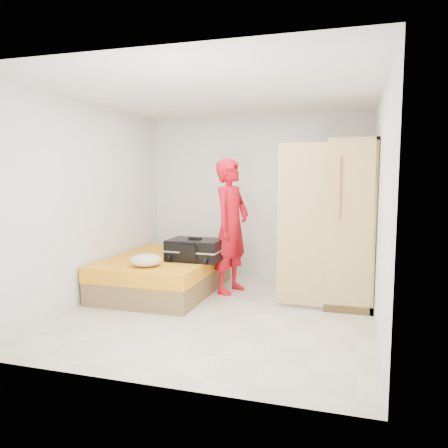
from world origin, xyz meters
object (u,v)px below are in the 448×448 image
(wardrobe, at_px, (347,226))
(round_cushion, at_px, (146,260))
(person, at_px, (231,226))
(suitcase, at_px, (195,250))
(bed, at_px, (164,274))

(wardrobe, distance_m, round_cushion, 2.64)
(person, bearing_deg, wardrobe, -76.39)
(suitcase, xyz_separation_m, round_cushion, (-0.46, -0.57, -0.06))
(bed, distance_m, person, 1.18)
(wardrobe, distance_m, person, 1.58)
(wardrobe, distance_m, suitcase, 2.05)
(person, relative_size, suitcase, 2.53)
(suitcase, relative_size, round_cushion, 1.80)
(round_cushion, bearing_deg, wardrobe, 19.98)
(bed, height_order, person, person)
(bed, xyz_separation_m, person, (0.93, 0.25, 0.69))
(bed, height_order, round_cushion, round_cushion)
(bed, distance_m, suitcase, 0.65)
(suitcase, bearing_deg, person, 40.72)
(person, height_order, suitcase, person)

